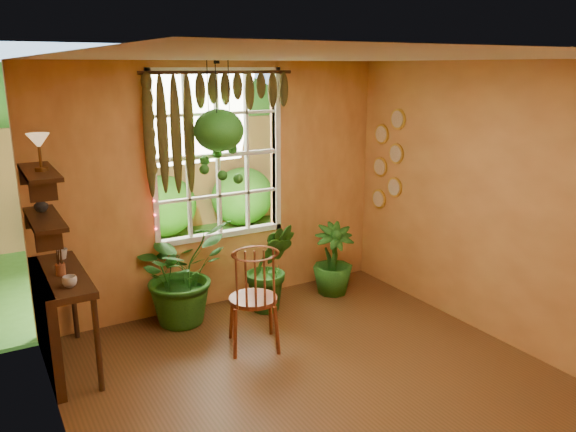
# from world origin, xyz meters

# --- Properties ---
(floor) EXTENTS (4.50, 4.50, 0.00)m
(floor) POSITION_xyz_m (0.00, 0.00, 0.00)
(floor) COLOR brown
(floor) RESTS_ON ground
(ceiling) EXTENTS (4.50, 4.50, 0.00)m
(ceiling) POSITION_xyz_m (0.00, 0.00, 2.70)
(ceiling) COLOR silver
(ceiling) RESTS_ON wall_back
(wall_back) EXTENTS (4.00, 0.00, 4.00)m
(wall_back) POSITION_xyz_m (0.00, 2.25, 1.35)
(wall_back) COLOR #E6A04E
(wall_back) RESTS_ON floor
(wall_left) EXTENTS (0.00, 4.50, 4.50)m
(wall_left) POSITION_xyz_m (-2.00, 0.00, 1.35)
(wall_left) COLOR #E6A04E
(wall_left) RESTS_ON floor
(wall_right) EXTENTS (0.00, 4.50, 4.50)m
(wall_right) POSITION_xyz_m (2.00, 0.00, 1.35)
(wall_right) COLOR #E6A04E
(wall_right) RESTS_ON floor
(window) EXTENTS (1.52, 0.10, 1.86)m
(window) POSITION_xyz_m (0.00, 2.28, 1.70)
(window) COLOR white
(window) RESTS_ON wall_back
(valance_vine) EXTENTS (1.70, 0.12, 1.10)m
(valance_vine) POSITION_xyz_m (-0.08, 2.16, 2.28)
(valance_vine) COLOR #32180D
(valance_vine) RESTS_ON window
(string_lights) EXTENTS (0.03, 0.03, 1.54)m
(string_lights) POSITION_xyz_m (-0.76, 2.19, 1.75)
(string_lights) COLOR #FF2633
(string_lights) RESTS_ON window
(wall_plates) EXTENTS (0.04, 0.32, 1.10)m
(wall_plates) POSITION_xyz_m (1.98, 1.79, 1.55)
(wall_plates) COLOR #FFEFD0
(wall_plates) RESTS_ON wall_right
(counter_ledge) EXTENTS (0.40, 1.20, 0.90)m
(counter_ledge) POSITION_xyz_m (-1.91, 1.60, 0.55)
(counter_ledge) COLOR #32180D
(counter_ledge) RESTS_ON floor
(shelf_lower) EXTENTS (0.25, 0.90, 0.04)m
(shelf_lower) POSITION_xyz_m (-1.88, 1.60, 1.40)
(shelf_lower) COLOR #32180D
(shelf_lower) RESTS_ON wall_left
(shelf_upper) EXTENTS (0.25, 0.90, 0.04)m
(shelf_upper) POSITION_xyz_m (-1.88, 1.60, 1.80)
(shelf_upper) COLOR #32180D
(shelf_upper) RESTS_ON wall_left
(backyard) EXTENTS (14.00, 10.00, 12.00)m
(backyard) POSITION_xyz_m (0.24, 6.87, 1.28)
(backyard) COLOR #2E611B
(backyard) RESTS_ON ground
(windsor_chair) EXTENTS (0.60, 0.61, 1.25)m
(windsor_chair) POSITION_xyz_m (-0.19, 1.07, 0.36)
(windsor_chair) COLOR brown
(windsor_chair) RESTS_ON floor
(potted_plant_left) EXTENTS (1.24, 1.17, 1.10)m
(potted_plant_left) POSITION_xyz_m (-0.58, 1.98, 0.55)
(potted_plant_left) COLOR #124613
(potted_plant_left) RESTS_ON floor
(potted_plant_mid) EXTENTS (0.66, 0.58, 1.01)m
(potted_plant_mid) POSITION_xyz_m (0.36, 1.76, 0.50)
(potted_plant_mid) COLOR #124613
(potted_plant_mid) RESTS_ON floor
(potted_plant_right) EXTENTS (0.59, 0.59, 0.85)m
(potted_plant_right) POSITION_xyz_m (1.24, 1.82, 0.43)
(potted_plant_right) COLOR #124613
(potted_plant_right) RESTS_ON floor
(hanging_basket) EXTENTS (0.51, 0.51, 1.26)m
(hanging_basket) POSITION_xyz_m (-0.12, 1.95, 1.96)
(hanging_basket) COLOR black
(hanging_basket) RESTS_ON ceiling
(cup_a) EXTENTS (0.15, 0.15, 0.09)m
(cup_a) POSITION_xyz_m (-1.78, 1.23, 0.95)
(cup_a) COLOR silver
(cup_a) RESTS_ON counter_ledge
(cup_b) EXTENTS (0.12, 0.12, 0.10)m
(cup_b) POSITION_xyz_m (-1.72, 1.99, 0.95)
(cup_b) COLOR beige
(cup_b) RESTS_ON counter_ledge
(brush_jar) EXTENTS (0.08, 0.08, 0.30)m
(brush_jar) POSITION_xyz_m (-1.80, 1.55, 1.02)
(brush_jar) COLOR brown
(brush_jar) RESTS_ON counter_ledge
(shelf_vase) EXTENTS (0.14, 0.14, 0.12)m
(shelf_vase) POSITION_xyz_m (-1.87, 1.81, 1.48)
(shelf_vase) COLOR #B2AD99
(shelf_vase) RESTS_ON shelf_lower
(tiffany_lamp) EXTENTS (0.18, 0.18, 0.31)m
(tiffany_lamp) POSITION_xyz_m (-1.86, 1.54, 2.04)
(tiffany_lamp) COLOR brown
(tiffany_lamp) RESTS_ON shelf_upper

